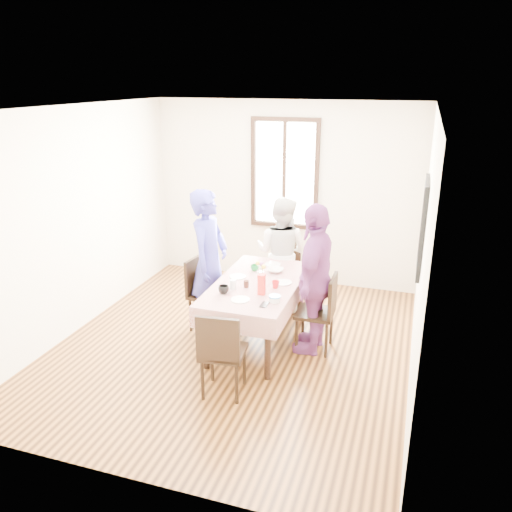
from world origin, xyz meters
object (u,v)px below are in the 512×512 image
chair_left (209,295)px  person_left (209,262)px  dining_table (257,313)px  chair_far (282,274)px  chair_near (223,352)px  person_right (315,279)px  person_far (282,253)px  chair_right (315,313)px

chair_left → person_left: person_left is taller
dining_table → chair_far: (0.00, 1.09, 0.08)m
chair_far → chair_near: 2.18m
chair_far → dining_table: bearing=92.0°
chair_near → person_right: (0.66, 1.14, 0.41)m
chair_left → person_right: 1.40m
person_far → chair_left: bearing=63.7°
dining_table → chair_right: bearing=4.2°
dining_table → chair_far: bearing=90.0°
person_far → chair_right: bearing=133.5°
chair_left → chair_far: same height
chair_far → chair_near: (0.00, -2.18, 0.00)m
chair_right → person_right: (-0.02, 0.00, 0.41)m
person_left → person_far: person_left is taller
chair_near → chair_far: bearing=83.4°
chair_right → chair_left: bearing=85.1°
chair_right → person_far: bearing=32.8°
dining_table → person_far: 1.14m
chair_near → person_right: 1.38m
chair_far → chair_near: same height
chair_right → person_left: (-1.33, 0.10, 0.43)m
chair_far → chair_left: bearing=56.3°
chair_right → chair_near: 1.32m
chair_left → chair_right: same height
person_right → person_far: bearing=-144.3°
chair_far → person_far: (0.00, -0.02, 0.31)m
chair_far → chair_near: size_ratio=1.00×
chair_near → person_left: person_left is taller
chair_left → person_left: bearing=97.9°
chair_right → person_far: size_ratio=0.59×
dining_table → person_far: person_far is taller
dining_table → person_left: bearing=167.3°
chair_left → person_left: size_ratio=0.51×
chair_far → person_right: bearing=124.4°
chair_near → chair_left: bearing=112.0°
chair_left → chair_near: 1.41m
chair_right → person_far: 1.26m
chair_far → person_right: 1.30m
person_right → chair_left: bearing=-91.4°
chair_far → person_far: 0.31m
person_left → chair_right: bearing=-91.7°
dining_table → person_left: person_left is taller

